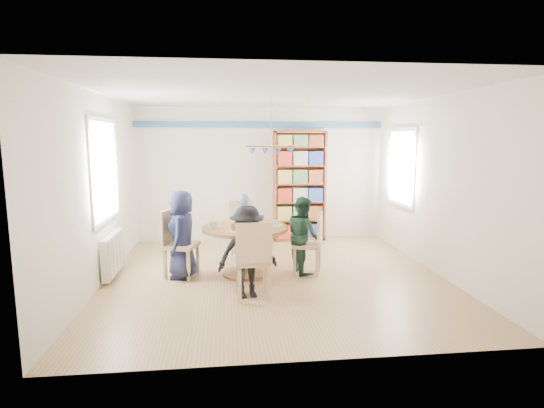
{
  "coord_description": "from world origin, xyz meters",
  "views": [
    {
      "loc": [
        -0.73,
        -6.13,
        2.04
      ],
      "look_at": [
        0.0,
        0.4,
        1.05
      ],
      "focal_mm": 28.0,
      "sensor_mm": 36.0,
      "label": 1
    }
  ],
  "objects": [
    {
      "name": "chair_left",
      "position": [
        -1.48,
        0.18,
        0.56
      ],
      "size": [
        0.57,
        0.57,
        1.02
      ],
      "color": "#DAB686",
      "rests_on": "ground"
    },
    {
      "name": "bookshelf",
      "position": [
        0.78,
        2.34,
        1.09
      ],
      "size": [
        1.06,
        0.32,
        2.22
      ],
      "color": "brown",
      "rests_on": "ground"
    },
    {
      "name": "ground",
      "position": [
        0.0,
        0.0,
        0.0
      ],
      "size": [
        5.0,
        5.0,
        0.0
      ],
      "primitive_type": "plane",
      "color": "tan"
    },
    {
      "name": "room_shell",
      "position": [
        -0.26,
        0.87,
        1.65
      ],
      "size": [
        5.0,
        5.0,
        5.0
      ],
      "color": "white",
      "rests_on": "ground"
    },
    {
      "name": "person_left",
      "position": [
        -1.38,
        0.12,
        0.66
      ],
      "size": [
        0.48,
        0.68,
        1.32
      ],
      "primitive_type": "imported",
      "rotation": [
        0.0,
        0.0,
        -1.68
      ],
      "color": "#181B35",
      "rests_on": "ground"
    },
    {
      "name": "chair_far",
      "position": [
        -0.43,
        1.2,
        0.54
      ],
      "size": [
        0.5,
        0.5,
        0.99
      ],
      "color": "#DAB686",
      "rests_on": "ground"
    },
    {
      "name": "chair_near",
      "position": [
        -0.38,
        -0.88,
        0.57
      ],
      "size": [
        0.47,
        0.47,
        1.03
      ],
      "color": "#DAB686",
      "rests_on": "ground"
    },
    {
      "name": "person_far",
      "position": [
        -0.43,
        1.04,
        0.57
      ],
      "size": [
        0.43,
        0.29,
        1.14
      ],
      "primitive_type": "imported",
      "rotation": [
        0.0,
        0.0,
        3.09
      ],
      "color": "gray",
      "rests_on": "ground"
    },
    {
      "name": "person_right",
      "position": [
        0.45,
        0.16,
        0.6
      ],
      "size": [
        0.58,
        0.67,
        1.19
      ],
      "primitive_type": "imported",
      "rotation": [
        0.0,
        0.0,
        1.82
      ],
      "color": "#183021",
      "rests_on": "ground"
    },
    {
      "name": "chair_right",
      "position": [
        0.59,
        0.09,
        0.52
      ],
      "size": [
        0.53,
        0.53,
        0.94
      ],
      "color": "#DAB686",
      "rests_on": "ground"
    },
    {
      "name": "radiator",
      "position": [
        -2.42,
        0.3,
        0.35
      ],
      "size": [
        0.12,
        1.0,
        0.6
      ],
      "color": "silver",
      "rests_on": "ground"
    },
    {
      "name": "tableware",
      "position": [
        -0.46,
        0.18,
        0.81
      ],
      "size": [
        1.13,
        1.13,
        0.3
      ],
      "color": "white",
      "rests_on": "dining_table"
    },
    {
      "name": "person_near",
      "position": [
        -0.45,
        -0.79,
        0.61
      ],
      "size": [
        0.86,
        0.6,
        1.21
      ],
      "primitive_type": "imported",
      "rotation": [
        0.0,
        0.0,
        0.2
      ],
      "color": "black",
      "rests_on": "ground"
    },
    {
      "name": "dining_table",
      "position": [
        -0.44,
        0.15,
        0.56
      ],
      "size": [
        1.3,
        1.3,
        0.75
      ],
      "color": "brown",
      "rests_on": "ground"
    }
  ]
}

